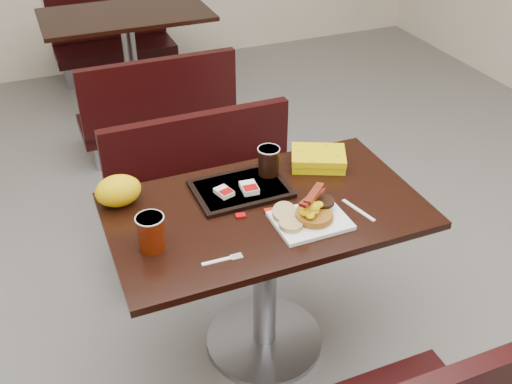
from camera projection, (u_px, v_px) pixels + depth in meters
name	position (u px, v px, depth m)	size (l,w,h in m)	color
floor	(264.00, 341.00, 2.69)	(6.00, 7.00, 0.01)	slate
table_near	(265.00, 280.00, 2.48)	(1.20, 0.70, 0.75)	black
bench_near_n	(212.00, 195.00, 3.02)	(1.00, 0.46, 0.72)	black
table_far	(131.00, 62.00, 4.47)	(1.20, 0.70, 0.75)	black
bench_far_s	(154.00, 101.00, 3.94)	(1.00, 0.46, 0.72)	black
bench_far_n	(114.00, 35.00, 5.01)	(1.00, 0.46, 0.72)	black
platter	(310.00, 221.00, 2.18)	(0.27, 0.21, 0.02)	white
pancake_stack	(314.00, 215.00, 2.17)	(0.14, 0.14, 0.03)	brown
sausage_patty	(323.00, 201.00, 2.21)	(0.09, 0.09, 0.01)	black
scrambled_eggs	(312.00, 209.00, 2.14)	(0.10, 0.08, 0.05)	#FFDC05
bacon_strips	(312.00, 196.00, 2.14)	(0.16, 0.07, 0.01)	#49050A
muffin_bottom	(291.00, 224.00, 2.13)	(0.09, 0.09, 0.02)	tan
muffin_top	(284.00, 212.00, 2.17)	(0.09, 0.09, 0.02)	tan
coffee_cup_near	(151.00, 233.00, 2.03)	(0.09, 0.09, 0.13)	maroon
fork	(217.00, 261.00, 2.00)	(0.14, 0.03, 0.00)	white
knife	(358.00, 210.00, 2.25)	(0.17, 0.01, 0.00)	white
condiment_syrup	(270.00, 211.00, 2.24)	(0.04, 0.03, 0.01)	#BA1B07
condiment_ketchup	(241.00, 216.00, 2.21)	(0.04, 0.03, 0.01)	#8C0504
tray	(241.00, 189.00, 2.35)	(0.37, 0.26, 0.02)	black
hashbrown_sleeve_left	(224.00, 192.00, 2.30)	(0.05, 0.07, 0.02)	silver
hashbrown_sleeve_right	(249.00, 188.00, 2.33)	(0.06, 0.08, 0.02)	silver
coffee_cup_far	(269.00, 161.00, 2.40)	(0.09, 0.09, 0.12)	black
clamshell	(318.00, 159.00, 2.51)	(0.23, 0.17, 0.06)	#D5B803
paper_bag	(118.00, 191.00, 2.25)	(0.18, 0.13, 0.12)	yellow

